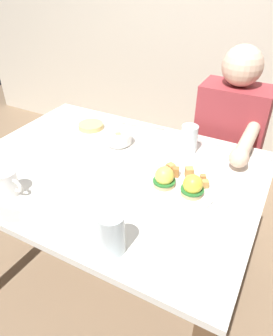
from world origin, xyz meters
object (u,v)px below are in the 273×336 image
(coffee_mug, at_px, (7,182))
(fork, at_px, (13,151))
(dining_table, at_px, (112,188))
(water_glass_far, at_px, (112,236))
(side_plate, at_px, (91,128))
(eggs_benedict_plate, at_px, (178,185))
(diner_person, at_px, (228,143))
(fruit_bowl, at_px, (118,138))
(water_glass_near, at_px, (189,141))

(coffee_mug, distance_m, fork, 0.31)
(dining_table, height_order, coffee_mug, coffee_mug)
(water_glass_far, distance_m, side_plate, 0.79)
(eggs_benedict_plate, xyz_separation_m, water_glass_far, (-0.07, -0.35, 0.03))
(fork, xyz_separation_m, water_glass_far, (0.69, -0.27, 0.06))
(fork, distance_m, diner_person, 1.06)
(dining_table, distance_m, diner_person, 0.69)
(coffee_mug, bearing_deg, diner_person, 57.37)
(diner_person, bearing_deg, fork, -139.03)
(fruit_bowl, bearing_deg, eggs_benedict_plate, -27.55)
(coffee_mug, xyz_separation_m, water_glass_near, (0.47, 0.59, 0.00))
(coffee_mug, distance_m, diner_person, 1.09)
(dining_table, distance_m, side_plate, 0.38)
(fruit_bowl, xyz_separation_m, fork, (-0.38, -0.28, -0.03))
(dining_table, bearing_deg, fruit_bowl, 111.67)
(water_glass_far, bearing_deg, water_glass_near, 89.94)
(fruit_bowl, height_order, coffee_mug, coffee_mug)
(water_glass_near, relative_size, side_plate, 0.63)
(dining_table, height_order, fruit_bowl, fruit_bowl)
(fork, height_order, water_glass_near, water_glass_near)
(side_plate, bearing_deg, fruit_bowl, -15.80)
(fruit_bowl, distance_m, coffee_mug, 0.53)
(fruit_bowl, bearing_deg, water_glass_near, 16.06)
(water_glass_near, distance_m, water_glass_far, 0.64)
(dining_table, bearing_deg, water_glass_far, -57.21)
(water_glass_far, bearing_deg, dining_table, 122.79)
(dining_table, xyz_separation_m, diner_person, (0.35, 0.60, 0.02))
(coffee_mug, bearing_deg, eggs_benedict_plate, 29.47)
(fork, bearing_deg, coffee_mug, -45.57)
(water_glass_far, bearing_deg, fork, 158.74)
(coffee_mug, bearing_deg, dining_table, 52.55)
(eggs_benedict_plate, bearing_deg, coffee_mug, -150.53)
(eggs_benedict_plate, height_order, coffee_mug, coffee_mug)
(water_glass_near, relative_size, diner_person, 0.11)
(eggs_benedict_plate, bearing_deg, dining_table, 178.47)
(diner_person, bearing_deg, fruit_bowl, -135.46)
(side_plate, bearing_deg, coffee_mug, -87.31)
(dining_table, relative_size, side_plate, 6.00)
(coffee_mug, bearing_deg, fork, 134.43)
(eggs_benedict_plate, height_order, fork, eggs_benedict_plate)
(fork, bearing_deg, side_plate, 60.68)
(fruit_bowl, height_order, fork, fruit_bowl)
(fork, relative_size, water_glass_near, 1.16)
(water_glass_far, relative_size, diner_person, 0.12)
(diner_person, bearing_deg, water_glass_far, -96.61)
(eggs_benedict_plate, height_order, water_glass_near, water_glass_near)
(eggs_benedict_plate, height_order, fruit_bowl, eggs_benedict_plate)
(water_glass_far, bearing_deg, fruit_bowl, 119.25)
(fruit_bowl, distance_m, diner_person, 0.60)
(dining_table, bearing_deg, eggs_benedict_plate, -1.53)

